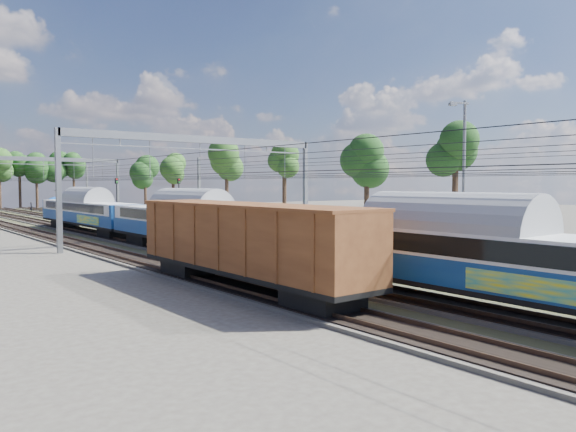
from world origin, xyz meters
TOP-DOWN VIEW (x-y plane):
  - ground at (0.00, 0.00)m, footprint 220.00×220.00m
  - track_bed at (-0.00, 45.00)m, footprint 21.00×130.00m
  - platform at (12.00, 20.00)m, footprint 3.00×70.00m
  - catenary at (0.33, 52.69)m, footprint 25.65×130.00m
  - tree_belt at (7.72, 90.62)m, footprint 39.87×98.82m
  - emu_train at (-4.50, 22.97)m, footprint 3.09×65.28m
  - freight_boxcar at (-9.00, 9.72)m, footprint 3.15×15.21m
  - worker at (1.88, 93.68)m, footprint 0.43×0.65m
  - signal_near at (1.77, 53.36)m, footprint 0.40×0.37m
  - signal_far at (8.85, 51.23)m, footprint 0.39×0.36m
  - lamp_post at (10.34, 11.50)m, footprint 1.80×0.59m

SIDE VIEW (x-z plane):
  - ground at x=0.00m, z-range 0.00..0.00m
  - track_bed at x=0.00m, z-range -0.07..0.27m
  - platform at x=12.00m, z-range 0.00..0.30m
  - worker at x=1.88m, z-range 0.00..1.76m
  - freight_boxcar at x=-9.00m, z-range 0.43..4.35m
  - emu_train at x=-4.50m, z-range 0.40..4.92m
  - signal_far at x=8.85m, z-range 0.75..6.41m
  - signal_near at x=1.77m, z-range 0.75..6.43m
  - lamp_post at x=10.34m, z-range 0.49..11.22m
  - catenary at x=0.33m, z-range 1.90..10.90m
  - tree_belt at x=7.72m, z-range 2.39..13.90m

